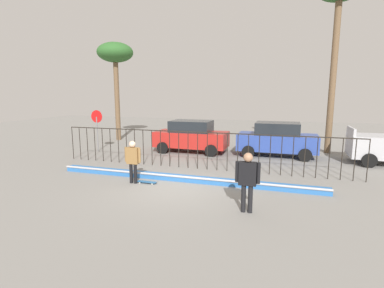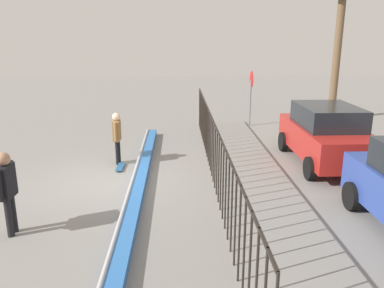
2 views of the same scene
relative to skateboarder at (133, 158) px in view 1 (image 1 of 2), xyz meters
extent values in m
plane|color=gray|center=(1.74, 0.01, -1.01)|extent=(60.00, 60.00, 0.00)
cube|color=#2D6BB7|center=(1.74, 0.87, -0.90)|extent=(11.00, 0.36, 0.22)
cylinder|color=#B2B2B7|center=(1.74, 0.69, -0.79)|extent=(11.00, 0.09, 0.09)
cylinder|color=black|center=(-5.26, 2.94, -0.14)|extent=(0.04, 0.04, 1.75)
cylinder|color=black|center=(-4.79, 2.94, -0.14)|extent=(0.04, 0.04, 1.75)
cylinder|color=black|center=(-4.33, 2.94, -0.14)|extent=(0.04, 0.04, 1.75)
cylinder|color=black|center=(-3.86, 2.94, -0.14)|extent=(0.04, 0.04, 1.75)
cylinder|color=black|center=(-3.39, 2.94, -0.14)|extent=(0.04, 0.04, 1.75)
cylinder|color=black|center=(-2.93, 2.94, -0.14)|extent=(0.04, 0.04, 1.75)
cylinder|color=black|center=(-2.46, 2.94, -0.14)|extent=(0.04, 0.04, 1.75)
cylinder|color=black|center=(-1.99, 2.94, -0.14)|extent=(0.04, 0.04, 1.75)
cylinder|color=black|center=(-1.53, 2.94, -0.14)|extent=(0.04, 0.04, 1.75)
cylinder|color=black|center=(-1.06, 2.94, -0.14)|extent=(0.04, 0.04, 1.75)
cylinder|color=black|center=(-0.59, 2.94, -0.14)|extent=(0.04, 0.04, 1.75)
cylinder|color=black|center=(-0.13, 2.94, -0.14)|extent=(0.04, 0.04, 1.75)
cylinder|color=black|center=(0.34, 2.94, -0.14)|extent=(0.04, 0.04, 1.75)
cylinder|color=black|center=(0.81, 2.94, -0.14)|extent=(0.04, 0.04, 1.75)
cylinder|color=black|center=(1.27, 2.94, -0.14)|extent=(0.04, 0.04, 1.75)
cylinder|color=black|center=(1.74, 2.94, -0.14)|extent=(0.04, 0.04, 1.75)
cylinder|color=black|center=(2.21, 2.94, -0.14)|extent=(0.04, 0.04, 1.75)
cylinder|color=black|center=(2.67, 2.94, -0.14)|extent=(0.04, 0.04, 1.75)
cylinder|color=black|center=(3.14, 2.94, -0.14)|extent=(0.04, 0.04, 1.75)
cylinder|color=black|center=(3.61, 2.94, -0.14)|extent=(0.04, 0.04, 1.75)
cylinder|color=black|center=(4.07, 2.94, -0.14)|extent=(0.04, 0.04, 1.75)
cylinder|color=black|center=(4.54, 2.94, -0.14)|extent=(0.04, 0.04, 1.75)
cylinder|color=black|center=(5.01, 2.94, -0.14)|extent=(0.04, 0.04, 1.75)
cylinder|color=black|center=(5.47, 2.94, -0.14)|extent=(0.04, 0.04, 1.75)
cylinder|color=black|center=(5.94, 2.94, -0.14)|extent=(0.04, 0.04, 1.75)
cylinder|color=black|center=(6.41, 2.94, -0.14)|extent=(0.04, 0.04, 1.75)
cylinder|color=black|center=(6.87, 2.94, -0.14)|extent=(0.04, 0.04, 1.75)
cylinder|color=black|center=(7.34, 2.94, -0.14)|extent=(0.04, 0.04, 1.75)
cylinder|color=black|center=(7.81, 2.94, -0.14)|extent=(0.04, 0.04, 1.75)
cylinder|color=black|center=(8.27, 2.94, -0.14)|extent=(0.04, 0.04, 1.75)
cylinder|color=black|center=(8.74, 2.94, -0.14)|extent=(0.04, 0.04, 1.75)
cube|color=black|center=(1.74, 2.94, 0.72)|extent=(14.00, 0.04, 0.04)
cylinder|color=black|center=(-0.09, 0.00, -0.62)|extent=(0.13, 0.13, 0.78)
cylinder|color=black|center=(0.09, 0.00, -0.62)|extent=(0.13, 0.13, 0.78)
cube|color=olive|center=(0.00, 0.00, 0.10)|extent=(0.48, 0.20, 0.65)
sphere|color=beige|center=(0.00, 0.00, 0.55)|extent=(0.25, 0.25, 0.25)
cylinder|color=olive|center=(-0.29, 0.00, 0.13)|extent=(0.10, 0.10, 0.58)
cylinder|color=olive|center=(0.29, 0.00, 0.13)|extent=(0.10, 0.10, 0.58)
cube|color=#26598C|center=(0.51, 0.12, -0.95)|extent=(0.80, 0.20, 0.02)
cylinder|color=silver|center=(0.78, 0.20, -0.98)|extent=(0.05, 0.03, 0.05)
cylinder|color=silver|center=(0.78, 0.05, -0.98)|extent=(0.05, 0.03, 0.05)
cylinder|color=silver|center=(0.24, 0.20, -0.98)|extent=(0.05, 0.03, 0.05)
cylinder|color=silver|center=(0.24, 0.05, -0.98)|extent=(0.05, 0.03, 0.05)
cylinder|color=black|center=(4.51, -1.54, -0.59)|extent=(0.14, 0.14, 0.83)
cylinder|color=black|center=(4.71, -1.54, -0.59)|extent=(0.14, 0.14, 0.83)
cube|color=black|center=(4.61, -1.54, 0.17)|extent=(0.51, 0.22, 0.69)
sphere|color=#A87A5B|center=(4.61, -1.54, 0.65)|extent=(0.27, 0.27, 0.27)
cylinder|color=black|center=(4.30, -1.54, 0.21)|extent=(0.11, 0.11, 0.62)
cylinder|color=black|center=(4.92, -1.54, 0.21)|extent=(0.11, 0.11, 0.62)
cube|color=#B2231E|center=(0.22, 6.70, -0.22)|extent=(4.30, 1.90, 0.90)
cube|color=#1E2328|center=(0.22, 6.70, 0.56)|extent=(2.37, 1.71, 0.66)
cylinder|color=black|center=(1.68, 7.65, -0.67)|extent=(0.68, 0.22, 0.68)
cylinder|color=black|center=(1.68, 5.75, -0.67)|extent=(0.68, 0.22, 0.68)
cylinder|color=black|center=(-1.25, 7.65, -0.67)|extent=(0.68, 0.22, 0.68)
cylinder|color=black|center=(-1.25, 5.75, -0.67)|extent=(0.68, 0.22, 0.68)
cube|color=#2D479E|center=(5.15, 7.04, -0.22)|extent=(4.30, 1.90, 0.90)
cube|color=#1E2328|center=(5.15, 7.04, 0.56)|extent=(2.37, 1.71, 0.66)
cylinder|color=black|center=(6.62, 7.99, -0.67)|extent=(0.68, 0.22, 0.68)
cylinder|color=black|center=(6.62, 6.09, -0.67)|extent=(0.68, 0.22, 0.68)
cylinder|color=black|center=(3.69, 7.99, -0.67)|extent=(0.68, 0.22, 0.68)
cylinder|color=black|center=(3.69, 6.09, -0.67)|extent=(0.68, 0.22, 0.68)
cube|color=#B7B7BC|center=(8.76, 6.61, 0.61)|extent=(0.12, 1.75, 0.36)
cylinder|color=black|center=(9.45, 7.56, -0.67)|extent=(0.68, 0.22, 0.68)
cylinder|color=black|center=(9.45, 5.66, -0.67)|extent=(0.68, 0.22, 0.68)
cylinder|color=slate|center=(-5.36, 5.27, 0.04)|extent=(0.07, 0.07, 2.10)
cylinder|color=red|center=(-5.36, 5.29, 1.11)|extent=(0.76, 0.02, 0.76)
cylinder|color=brown|center=(8.02, 8.98, 3.24)|extent=(0.36, 0.36, 8.50)
cylinder|color=brown|center=(-6.57, 9.58, 1.87)|extent=(0.36, 0.36, 5.75)
ellipsoid|color=#2D6028|center=(-6.57, 9.58, 5.46)|extent=(2.61, 2.61, 1.44)
camera|label=1|loc=(5.60, -9.89, 2.44)|focal=27.49mm
camera|label=2|loc=(12.10, 1.94, 3.03)|focal=36.29mm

